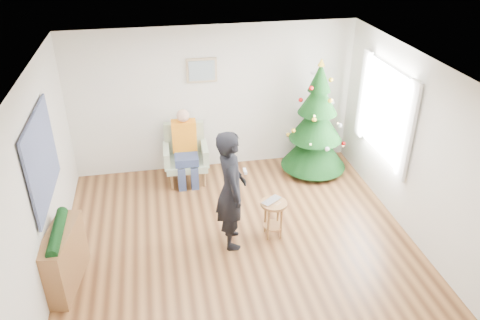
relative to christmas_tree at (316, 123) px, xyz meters
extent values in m
plane|color=brown|center=(-1.72, -1.94, -0.95)|extent=(5.00, 5.00, 0.00)
plane|color=white|center=(-1.72, -1.94, 1.65)|extent=(5.00, 5.00, 0.00)
plane|color=silver|center=(-1.72, 0.56, 0.35)|extent=(5.00, 0.00, 5.00)
plane|color=silver|center=(-1.72, -4.44, 0.35)|extent=(5.00, 0.00, 5.00)
plane|color=silver|center=(-4.22, -1.94, 0.35)|extent=(0.00, 5.00, 5.00)
plane|color=silver|center=(0.78, -1.94, 0.35)|extent=(0.00, 5.00, 5.00)
cube|color=white|center=(0.75, -0.94, 0.55)|extent=(0.04, 1.30, 1.40)
cube|color=white|center=(0.72, -1.69, 0.55)|extent=(0.05, 0.25, 1.50)
cube|color=white|center=(0.72, -0.19, 0.55)|extent=(0.05, 0.25, 1.50)
cylinder|color=#3F2816|center=(0.00, 0.00, -0.81)|extent=(0.09, 0.09, 0.27)
cone|color=black|center=(0.00, 0.00, -0.46)|extent=(1.16, 1.16, 0.76)
cone|color=black|center=(0.00, 0.00, 0.04)|extent=(0.93, 0.93, 0.67)
cone|color=black|center=(0.00, 0.00, 0.49)|extent=(0.68, 0.68, 0.58)
cone|color=black|center=(0.00, 0.00, 0.84)|extent=(0.39, 0.39, 0.49)
cone|color=gold|center=(0.00, 0.00, 1.09)|extent=(0.13, 0.13, 0.13)
cylinder|color=brown|center=(-1.20, -1.73, -0.39)|extent=(0.38, 0.38, 0.04)
cylinder|color=brown|center=(-1.20, -1.73, -0.78)|extent=(0.29, 0.29, 0.02)
imported|color=silver|center=(-1.20, -1.73, -0.36)|extent=(0.37, 0.35, 0.02)
cube|color=#9CAC8B|center=(-2.30, 0.06, -0.59)|extent=(0.71, 0.66, 0.12)
cube|color=#9CAC8B|center=(-2.29, 0.36, -0.25)|extent=(0.70, 0.14, 0.60)
cube|color=#9CAC8B|center=(-2.63, 0.07, -0.43)|extent=(0.11, 0.55, 0.30)
cube|color=#9CAC8B|center=(-1.97, 0.06, -0.43)|extent=(0.11, 0.55, 0.30)
cube|color=navy|center=(-2.30, -0.02, -0.46)|extent=(0.41, 0.43, 0.14)
cube|color=orange|center=(-2.30, 0.20, -0.13)|extent=(0.42, 0.23, 0.55)
sphere|color=tan|center=(-2.30, 0.18, 0.25)|extent=(0.22, 0.22, 0.22)
imported|color=black|center=(-1.83, -1.76, -0.06)|extent=(0.44, 0.65, 1.77)
cube|color=white|center=(-1.64, -1.79, 0.23)|extent=(0.04, 0.13, 0.04)
cube|color=brown|center=(-4.05, -2.20, -0.55)|extent=(0.46, 1.04, 0.80)
cylinder|color=black|center=(-4.05, -2.20, -0.13)|extent=(0.14, 0.90, 0.14)
cube|color=black|center=(-4.18, -1.64, 0.60)|extent=(0.03, 1.50, 1.15)
cube|color=tan|center=(-1.92, 0.53, 0.90)|extent=(0.52, 0.03, 0.42)
cube|color=gray|center=(-1.92, 0.51, 0.90)|extent=(0.44, 0.02, 0.34)
camera|label=1|loc=(-2.73, -7.09, 3.38)|focal=35.00mm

